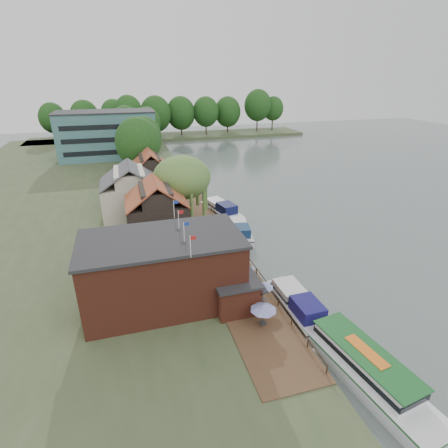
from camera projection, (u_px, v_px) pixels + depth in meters
ground at (301, 281)px, 41.15m from camera, size 260.00×260.00×0.00m
land_bank at (64, 203)px, 64.09m from camera, size 50.00×140.00×1.00m
quay_deck at (214, 244)px, 47.48m from camera, size 6.00×50.00×0.10m
quay_rail at (232, 237)px, 48.44m from camera, size 0.20×49.00×1.00m
pub at (183, 268)px, 34.83m from camera, size 20.00×11.00×7.30m
hotel_block at (107, 134)px, 94.30m from camera, size 25.40×12.40×12.30m
cottage_a at (157, 211)px, 47.54m from camera, size 8.60×7.60×8.50m
cottage_b at (131, 191)px, 55.58m from camera, size 9.60×8.60×8.50m
cottage_c at (151, 174)px, 64.53m from camera, size 7.60×7.60×8.50m
willow at (183, 190)px, 52.71m from camera, size 8.60×8.60×10.43m
umbrella_0 at (263, 316)px, 31.63m from camera, size 2.43×2.43×2.38m
umbrella_1 at (263, 293)px, 34.96m from camera, size 2.03×2.03×2.38m
umbrella_2 at (244, 275)px, 38.06m from camera, size 2.42×2.42×2.38m
umbrella_3 at (232, 261)px, 40.80m from camera, size 2.39×2.39×2.38m
umbrella_4 at (226, 249)px, 43.60m from camera, size 2.42×2.42×2.38m
umbrella_5 at (224, 239)px, 46.16m from camera, size 2.02×2.02×2.38m
cruiser_0 at (297, 302)px, 35.21m from camera, size 3.67×10.64×2.59m
cruiser_1 at (240, 229)px, 51.90m from camera, size 4.80×10.14×2.36m
cruiser_2 at (221, 208)px, 59.66m from camera, size 5.97×11.26×2.64m
tour_boat at (370, 370)px, 26.99m from camera, size 5.45×13.23×2.80m
swan at (313, 350)px, 30.51m from camera, size 0.44×0.44×0.44m
bank_tree_0 at (139, 152)px, 70.59m from camera, size 8.80×8.80×13.70m
bank_tree_1 at (144, 147)px, 79.12m from camera, size 8.13×8.13×12.06m
bank_tree_2 at (145, 141)px, 86.02m from camera, size 8.44×8.44×11.99m
bank_tree_3 at (127, 128)px, 103.36m from camera, size 8.81×8.81×12.89m
bank_tree_4 at (147, 125)px, 112.29m from camera, size 8.87×8.87×11.75m
bank_tree_5 at (129, 119)px, 115.16m from camera, size 8.83×8.83×15.01m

